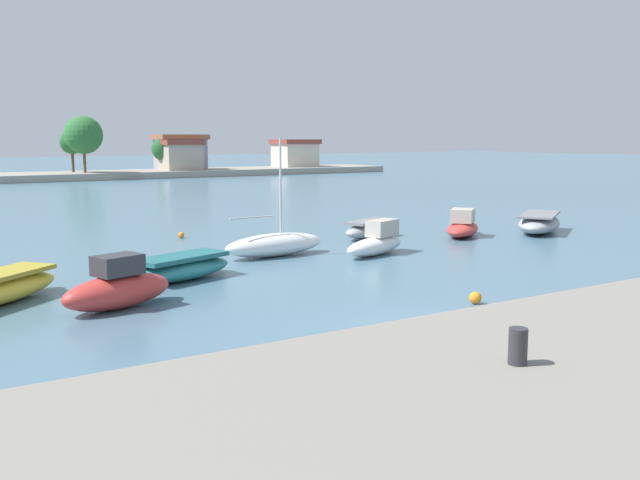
{
  "coord_description": "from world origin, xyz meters",
  "views": [
    {
      "loc": [
        -12.9,
        -14.41,
        5.38
      ],
      "look_at": [
        3.62,
        11.51,
        0.92
      ],
      "focal_mm": 39.52,
      "sensor_mm": 36.0,
      "label": 1
    }
  ],
  "objects_px": {
    "moored_boat_4": "(275,244)",
    "mooring_buoy_1": "(475,298)",
    "moored_boat_6": "(369,229)",
    "mooring_buoy_3": "(181,235)",
    "mooring_bollard": "(518,346)",
    "moored_boat_7": "(463,226)",
    "moored_boat_2": "(118,288)",
    "moored_boat_5": "(376,242)",
    "moored_boat_8": "(539,223)",
    "moored_boat_3": "(181,268)"
  },
  "relations": [
    {
      "from": "moored_boat_6",
      "to": "moored_boat_3",
      "type": "bearing_deg",
      "value": 179.76
    },
    {
      "from": "moored_boat_8",
      "to": "mooring_buoy_1",
      "type": "relative_size",
      "value": 14.32
    },
    {
      "from": "mooring_bollard",
      "to": "moored_boat_7",
      "type": "height_order",
      "value": "mooring_bollard"
    },
    {
      "from": "moored_boat_8",
      "to": "moored_boat_3",
      "type": "bearing_deg",
      "value": 151.37
    },
    {
      "from": "moored_boat_3",
      "to": "moored_boat_6",
      "type": "bearing_deg",
      "value": 3.18
    },
    {
      "from": "mooring_bollard",
      "to": "moored_boat_4",
      "type": "xyz_separation_m",
      "value": [
        6.51,
        20.22,
        -1.4
      ]
    },
    {
      "from": "mooring_buoy_3",
      "to": "mooring_bollard",
      "type": "bearing_deg",
      "value": -100.2
    },
    {
      "from": "moored_boat_6",
      "to": "moored_boat_5",
      "type": "bearing_deg",
      "value": -145.49
    },
    {
      "from": "moored_boat_3",
      "to": "moored_boat_4",
      "type": "height_order",
      "value": "moored_boat_4"
    },
    {
      "from": "moored_boat_7",
      "to": "moored_boat_8",
      "type": "xyz_separation_m",
      "value": [
        4.85,
        -1.18,
        -0.02
      ]
    },
    {
      "from": "mooring_buoy_3",
      "to": "moored_boat_5",
      "type": "bearing_deg",
      "value": -60.46
    },
    {
      "from": "moored_boat_8",
      "to": "mooring_buoy_1",
      "type": "bearing_deg",
      "value": -179.02
    },
    {
      "from": "mooring_bollard",
      "to": "moored_boat_4",
      "type": "distance_m",
      "value": 21.29
    },
    {
      "from": "moored_boat_4",
      "to": "mooring_buoy_3",
      "type": "relative_size",
      "value": 15.69
    },
    {
      "from": "moored_boat_6",
      "to": "mooring_buoy_1",
      "type": "xyz_separation_m",
      "value": [
        -6.22,
        -14.29,
        -0.26
      ]
    },
    {
      "from": "moored_boat_2",
      "to": "moored_boat_6",
      "type": "relative_size",
      "value": 0.96
    },
    {
      "from": "moored_boat_5",
      "to": "moored_boat_7",
      "type": "distance_m",
      "value": 8.05
    },
    {
      "from": "mooring_bollard",
      "to": "mooring_buoy_3",
      "type": "distance_m",
      "value": 28.6
    },
    {
      "from": "moored_boat_5",
      "to": "mooring_buoy_1",
      "type": "relative_size",
      "value": 10.84
    },
    {
      "from": "moored_boat_2",
      "to": "mooring_buoy_1",
      "type": "distance_m",
      "value": 11.53
    },
    {
      "from": "mooring_buoy_3",
      "to": "moored_boat_2",
      "type": "bearing_deg",
      "value": -118.54
    },
    {
      "from": "moored_boat_5",
      "to": "moored_boat_8",
      "type": "relative_size",
      "value": 0.76
    },
    {
      "from": "moored_boat_2",
      "to": "moored_boat_6",
      "type": "distance_m",
      "value": 18.37
    },
    {
      "from": "moored_boat_8",
      "to": "mooring_buoy_3",
      "type": "distance_m",
      "value": 20.27
    },
    {
      "from": "moored_boat_6",
      "to": "moored_boat_7",
      "type": "bearing_deg",
      "value": -48.5
    },
    {
      "from": "moored_boat_4",
      "to": "moored_boat_8",
      "type": "distance_m",
      "value": 16.8
    },
    {
      "from": "mooring_bollard",
      "to": "moored_boat_6",
      "type": "xyz_separation_m",
      "value": [
        13.69,
        22.71,
        -1.47
      ]
    },
    {
      "from": "moored_boat_3",
      "to": "mooring_buoy_3",
      "type": "bearing_deg",
      "value": 49.18
    },
    {
      "from": "moored_boat_6",
      "to": "moored_boat_8",
      "type": "relative_size",
      "value": 0.73
    },
    {
      "from": "mooring_bollard",
      "to": "moored_boat_8",
      "type": "xyz_separation_m",
      "value": [
        23.28,
        19.24,
        -1.41
      ]
    },
    {
      "from": "moored_boat_2",
      "to": "moored_boat_3",
      "type": "bearing_deg",
      "value": 26.04
    },
    {
      "from": "mooring_bollard",
      "to": "moored_boat_6",
      "type": "relative_size",
      "value": 0.14
    },
    {
      "from": "moored_boat_8",
      "to": "mooring_buoy_3",
      "type": "bearing_deg",
      "value": 120.69
    },
    {
      "from": "moored_boat_2",
      "to": "mooring_buoy_1",
      "type": "relative_size",
      "value": 10.12
    },
    {
      "from": "moored_boat_3",
      "to": "mooring_buoy_1",
      "type": "height_order",
      "value": "moored_boat_3"
    },
    {
      "from": "moored_boat_2",
      "to": "moored_boat_6",
      "type": "bearing_deg",
      "value": 10.15
    },
    {
      "from": "moored_boat_5",
      "to": "moored_boat_7",
      "type": "height_order",
      "value": "moored_boat_5"
    },
    {
      "from": "moored_boat_3",
      "to": "moored_boat_4",
      "type": "xyz_separation_m",
      "value": [
        5.66,
        2.85,
        0.09
      ]
    },
    {
      "from": "moored_boat_2",
      "to": "moored_boat_4",
      "type": "bearing_deg",
      "value": 16.26
    },
    {
      "from": "mooring_bollard",
      "to": "moored_boat_4",
      "type": "bearing_deg",
      "value": 72.16
    },
    {
      "from": "moored_boat_4",
      "to": "mooring_buoy_1",
      "type": "distance_m",
      "value": 11.85
    },
    {
      "from": "mooring_bollard",
      "to": "mooring_buoy_3",
      "type": "height_order",
      "value": "mooring_bollard"
    },
    {
      "from": "mooring_bollard",
      "to": "moored_boat_3",
      "type": "relative_size",
      "value": 0.13
    },
    {
      "from": "moored_boat_6",
      "to": "mooring_buoy_3",
      "type": "xyz_separation_m",
      "value": [
        -8.64,
        5.39,
        -0.29
      ]
    },
    {
      "from": "moored_boat_2",
      "to": "mooring_buoy_1",
      "type": "bearing_deg",
      "value": -47.36
    },
    {
      "from": "mooring_bollard",
      "to": "moored_boat_2",
      "type": "xyz_separation_m",
      "value": [
        -2.55,
        14.12,
        -1.28
      ]
    },
    {
      "from": "moored_boat_6",
      "to": "mooring_buoy_3",
      "type": "bearing_deg",
      "value": 125.23
    },
    {
      "from": "moored_boat_2",
      "to": "moored_boat_5",
      "type": "xyz_separation_m",
      "value": [
        13.27,
        3.97,
        -0.08
      ]
    },
    {
      "from": "moored_boat_4",
      "to": "moored_boat_5",
      "type": "xyz_separation_m",
      "value": [
        4.22,
        -2.13,
        0.04
      ]
    },
    {
      "from": "moored_boat_7",
      "to": "moored_boat_8",
      "type": "relative_size",
      "value": 0.72
    }
  ]
}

